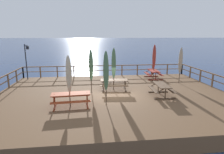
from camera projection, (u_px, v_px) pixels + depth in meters
The scene contains 15 objects.
ground_plane at pixel (113, 105), 13.41m from camera, with size 600.00×600.00×0.00m, color navy.
wooden_deck at pixel (113, 99), 13.32m from camera, with size 16.15×12.14×0.80m, color brown.
railing_waterside_far at pixel (106, 69), 18.82m from camera, with size 15.95×0.10×1.09m.
railing_side_right at pixel (220, 80), 13.96m from camera, with size 0.10×11.94×1.09m.
picnic_table_mid_left at pixel (114, 82), 14.13m from camera, with size 2.12×1.57×0.78m.
picnic_table_mid_centre at pixel (153, 72), 17.85m from camera, with size 1.49×1.93×0.78m.
picnic_table_back_right at pixel (71, 97), 10.84m from camera, with size 2.28×1.55×0.78m.
picnic_table_back_left at pixel (162, 88), 12.75m from camera, with size 1.50×1.93×0.78m.
patio_umbrella_tall_front at pixel (114, 63), 13.83m from camera, with size 0.32×0.32×3.11m.
patio_umbrella_tall_back_right at pixel (154, 57), 17.58m from camera, with size 0.32×0.32×3.16m.
patio_umbrella_tall_back_left at pixel (69, 74), 10.50m from camera, with size 0.32×0.32×2.95m.
patio_umbrella_tall_mid_right at pixel (91, 66), 13.09m from camera, with size 0.32×0.32×3.06m.
patio_umbrella_tall_mid_left at pixel (181, 61), 15.76m from camera, with size 0.32×0.32×3.02m.
patio_umbrella_short_front at pixel (106, 71), 10.71m from camera, with size 0.32×0.32×3.16m.
lamp_post_hooked at pixel (27, 57), 17.03m from camera, with size 0.51×0.56×3.20m.
Camera 1 is at (-1.56, -12.57, 4.82)m, focal length 30.40 mm.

